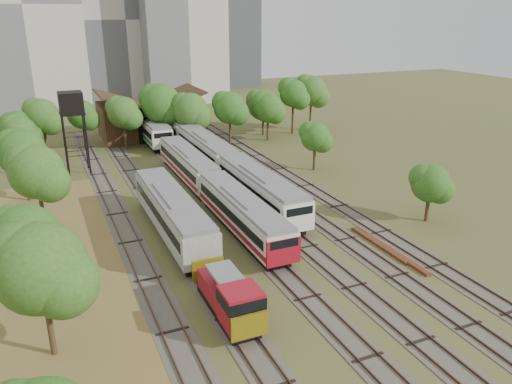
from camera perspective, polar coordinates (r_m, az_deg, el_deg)
name	(u,v)px	position (r m, az deg, el deg)	size (l,w,h in m)	color
ground	(356,315)	(35.73, 11.39, -13.61)	(240.00, 240.00, 0.00)	#475123
dry_grass_patch	(69,314)	(37.37, -20.64, -12.94)	(14.00, 60.00, 0.04)	brown
tracks	(221,198)	(55.43, -3.97, -0.72)	(24.60, 80.00, 0.19)	#4C473D
railcar_red_set	(212,186)	(53.75, -5.09, 0.70)	(2.92, 34.57, 3.61)	black
railcar_green_set	(207,150)	(67.31, -5.67, 4.77)	(3.18, 52.08, 3.93)	black
railcar_rear	(151,129)	(81.04, -11.91, 7.00)	(3.13, 16.08, 3.88)	black
shunter_locomotive	(231,299)	(33.83, -2.87, -12.17)	(2.49, 8.10, 3.26)	black
old_grey_coach	(172,213)	(46.28, -9.52, -2.40)	(3.19, 18.00, 3.95)	black
water_tower	(71,105)	(66.61, -20.38, 9.30)	(2.97, 2.97, 10.29)	black
rail_pile_near	(379,245)	(45.63, 13.87, -5.85)	(0.52, 7.77, 0.26)	brown
rail_pile_far	(395,254)	(44.34, 15.65, -6.80)	(0.51, 8.13, 0.26)	brown
maintenance_shed	(151,118)	(85.27, -11.94, 8.22)	(16.45, 11.55, 7.58)	#332012
tree_band_left	(27,186)	(48.15, -24.71, 0.67)	(6.67, 63.18, 8.59)	#382616
tree_band_far	(197,105)	(78.94, -6.70, 9.84)	(48.01, 10.31, 9.44)	#382616
tree_band_right	(308,129)	(68.18, 6.02, 7.21)	(5.44, 40.50, 7.56)	#382616
tower_left	(22,4)	(118.93, -25.21, 18.82)	(22.00, 16.00, 42.00)	beige
tower_centre	(119,19)	(125.54, -15.43, 18.50)	(20.00, 18.00, 36.00)	#AEA79E
tower_far_right	(233,34)	(143.78, -2.69, 17.64)	(12.00, 12.00, 28.00)	#404348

